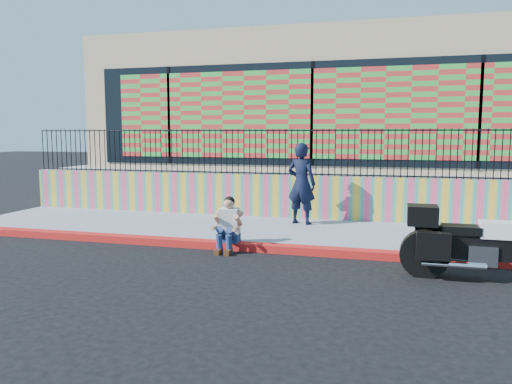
% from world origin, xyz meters
% --- Properties ---
extents(ground, '(90.00, 90.00, 0.00)m').
position_xyz_m(ground, '(0.00, 0.00, 0.00)').
color(ground, black).
rests_on(ground, ground).
extents(red_curb, '(16.00, 0.30, 0.15)m').
position_xyz_m(red_curb, '(0.00, 0.00, 0.07)').
color(red_curb, red).
rests_on(red_curb, ground).
extents(sidewalk, '(16.00, 3.00, 0.15)m').
position_xyz_m(sidewalk, '(0.00, 1.65, 0.07)').
color(sidewalk, gray).
rests_on(sidewalk, ground).
extents(mural_wall, '(16.00, 0.20, 1.10)m').
position_xyz_m(mural_wall, '(0.00, 3.25, 0.70)').
color(mural_wall, '#FF4373').
rests_on(mural_wall, sidewalk).
extents(metal_fence, '(15.80, 0.04, 1.20)m').
position_xyz_m(metal_fence, '(0.00, 3.25, 1.85)').
color(metal_fence, black).
rests_on(metal_fence, mural_wall).
extents(elevated_platform, '(16.00, 10.00, 1.25)m').
position_xyz_m(elevated_platform, '(0.00, 8.35, 0.62)').
color(elevated_platform, gray).
rests_on(elevated_platform, ground).
extents(storefront_building, '(14.00, 8.06, 4.00)m').
position_xyz_m(storefront_building, '(0.00, 8.13, 3.25)').
color(storefront_building, '#C9B886').
rests_on(storefront_building, elevated_platform).
extents(police_motorcycle, '(2.53, 0.83, 1.57)m').
position_xyz_m(police_motorcycle, '(3.55, -0.99, 0.66)').
color(police_motorcycle, black).
rests_on(police_motorcycle, ground).
extents(police_officer, '(0.81, 0.63, 1.96)m').
position_xyz_m(police_officer, '(0.04, 2.41, 1.13)').
color(police_officer, black).
rests_on(police_officer, sidewalk).
extents(seated_man, '(0.54, 0.71, 1.06)m').
position_xyz_m(seated_man, '(-0.97, -0.20, 0.45)').
color(seated_man, navy).
rests_on(seated_man, ground).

